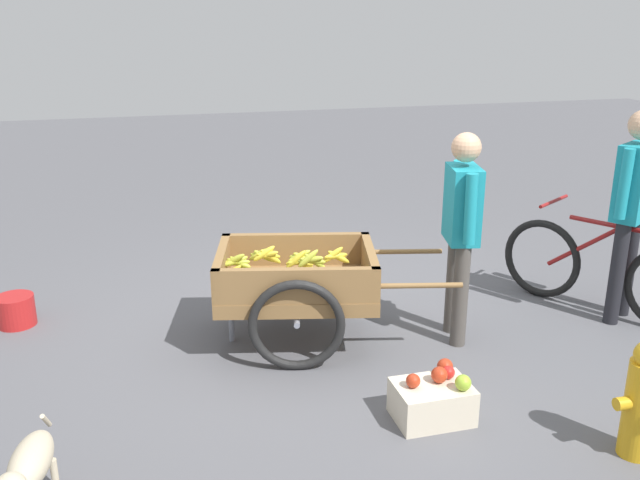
{
  "coord_description": "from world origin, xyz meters",
  "views": [
    {
      "loc": [
        1.32,
        4.41,
        2.26
      ],
      "look_at": [
        0.12,
        -0.0,
        0.75
      ],
      "focal_mm": 38.69,
      "sensor_mm": 36.0,
      "label": 1
    }
  ],
  "objects_px": {
    "apple_crate": "(433,399)",
    "dog": "(28,467)",
    "fruit_cart": "(296,284)",
    "bicycle": "(602,271)",
    "cyclist_person": "(633,198)",
    "vendor_person": "(461,221)",
    "plastic_bucket": "(16,311)"
  },
  "relations": [
    {
      "from": "dog",
      "to": "cyclist_person",
      "type": "bearing_deg",
      "value": -163.98
    },
    {
      "from": "vendor_person",
      "to": "dog",
      "type": "bearing_deg",
      "value": 23.71
    },
    {
      "from": "cyclist_person",
      "to": "apple_crate",
      "type": "distance_m",
      "value": 2.32
    },
    {
      "from": "dog",
      "to": "bicycle",
      "type": "bearing_deg",
      "value": -162.0
    },
    {
      "from": "apple_crate",
      "to": "fruit_cart",
      "type": "bearing_deg",
      "value": -66.14
    },
    {
      "from": "fruit_cart",
      "to": "cyclist_person",
      "type": "height_order",
      "value": "cyclist_person"
    },
    {
      "from": "dog",
      "to": "plastic_bucket",
      "type": "relative_size",
      "value": 2.37
    },
    {
      "from": "bicycle",
      "to": "plastic_bucket",
      "type": "bearing_deg",
      "value": -12.34
    },
    {
      "from": "vendor_person",
      "to": "bicycle",
      "type": "xyz_separation_m",
      "value": [
        -1.29,
        -0.1,
        -0.54
      ]
    },
    {
      "from": "dog",
      "to": "apple_crate",
      "type": "distance_m",
      "value": 2.17
    },
    {
      "from": "plastic_bucket",
      "to": "apple_crate",
      "type": "relative_size",
      "value": 0.64
    },
    {
      "from": "vendor_person",
      "to": "cyclist_person",
      "type": "distance_m",
      "value": 1.37
    },
    {
      "from": "fruit_cart",
      "to": "dog",
      "type": "bearing_deg",
      "value": 42.17
    },
    {
      "from": "fruit_cart",
      "to": "vendor_person",
      "type": "relative_size",
      "value": 1.18
    },
    {
      "from": "bicycle",
      "to": "cyclist_person",
      "type": "distance_m",
      "value": 0.63
    },
    {
      "from": "vendor_person",
      "to": "fruit_cart",
      "type": "bearing_deg",
      "value": -13.18
    },
    {
      "from": "fruit_cart",
      "to": "vendor_person",
      "type": "height_order",
      "value": "vendor_person"
    },
    {
      "from": "vendor_person",
      "to": "cyclist_person",
      "type": "bearing_deg",
      "value": 178.97
    },
    {
      "from": "cyclist_person",
      "to": "plastic_bucket",
      "type": "distance_m",
      "value": 4.69
    },
    {
      "from": "vendor_person",
      "to": "plastic_bucket",
      "type": "height_order",
      "value": "vendor_person"
    },
    {
      "from": "dog",
      "to": "plastic_bucket",
      "type": "xyz_separation_m",
      "value": [
        0.38,
        -2.27,
        -0.15
      ]
    },
    {
      "from": "fruit_cart",
      "to": "plastic_bucket",
      "type": "bearing_deg",
      "value": -22.0
    },
    {
      "from": "cyclist_person",
      "to": "dog",
      "type": "bearing_deg",
      "value": 16.02
    },
    {
      "from": "apple_crate",
      "to": "dog",
      "type": "bearing_deg",
      "value": 7.0
    },
    {
      "from": "bicycle",
      "to": "dog",
      "type": "bearing_deg",
      "value": 18.0
    },
    {
      "from": "apple_crate",
      "to": "plastic_bucket",
      "type": "bearing_deg",
      "value": -38.49
    },
    {
      "from": "vendor_person",
      "to": "cyclist_person",
      "type": "relative_size",
      "value": 0.93
    },
    {
      "from": "fruit_cart",
      "to": "bicycle",
      "type": "xyz_separation_m",
      "value": [
        -2.41,
        0.16,
        -0.09
      ]
    },
    {
      "from": "plastic_bucket",
      "to": "apple_crate",
      "type": "height_order",
      "value": "apple_crate"
    },
    {
      "from": "bicycle",
      "to": "dog",
      "type": "relative_size",
      "value": 2.16
    },
    {
      "from": "bicycle",
      "to": "plastic_bucket",
      "type": "height_order",
      "value": "bicycle"
    },
    {
      "from": "vendor_person",
      "to": "apple_crate",
      "type": "height_order",
      "value": "vendor_person"
    }
  ]
}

